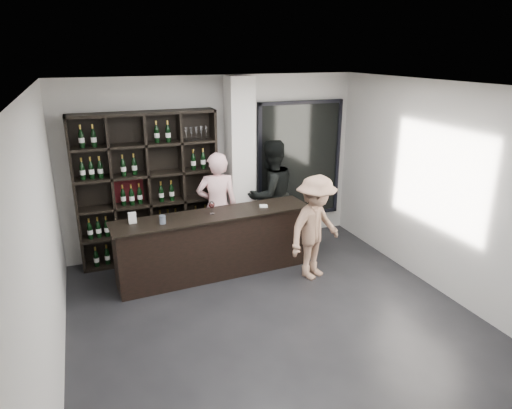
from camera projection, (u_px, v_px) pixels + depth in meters
name	position (u px, v px, depth m)	size (l,w,h in m)	color
floor	(280.00, 327.00, 5.69)	(5.00, 5.50, 0.01)	black
wine_shelf	(148.00, 189.00, 7.17)	(2.20, 0.35, 2.40)	black
structural_column	(240.00, 166.00, 7.52)	(0.40, 0.40, 2.90)	silver
glass_panel	(300.00, 160.00, 8.14)	(1.60, 0.08, 2.10)	black
tasting_counter	(215.00, 244.00, 6.88)	(2.98, 0.62, 0.98)	black
taster_pink	(217.00, 208.00, 7.24)	(0.65, 0.43, 1.79)	#FFC2C3
taster_black	(271.00, 195.00, 7.73)	(0.91, 0.71, 1.88)	black
customer	(315.00, 228.00, 6.70)	(1.02, 0.59, 1.59)	#97715A
wine_glass	(212.00, 207.00, 6.69)	(0.09, 0.09, 0.22)	white
spit_cup	(163.00, 220.00, 6.33)	(0.09, 0.09, 0.12)	#95A2B9
napkin_stack	(264.00, 206.00, 7.03)	(0.12, 0.12, 0.02)	white
card_stand	(132.00, 218.00, 6.34)	(0.10, 0.05, 0.16)	white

